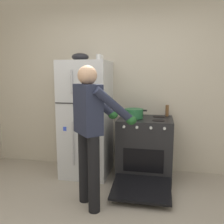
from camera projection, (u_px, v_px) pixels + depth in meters
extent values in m
cube|color=beige|center=(121.00, 84.00, 3.81)|extent=(6.00, 0.10, 2.70)
cube|color=silver|center=(87.00, 119.00, 3.60)|extent=(0.68, 0.68, 1.69)
cube|color=black|center=(79.00, 103.00, 3.23)|extent=(0.67, 0.01, 0.01)
cylinder|color=#B7B7BC|center=(73.00, 144.00, 3.31)|extent=(0.02, 0.02, 0.61)
cylinder|color=#B7B7BC|center=(71.00, 82.00, 3.18)|extent=(0.02, 0.02, 0.32)
cube|color=yellow|center=(79.00, 122.00, 3.27)|extent=(0.04, 0.01, 0.06)
cube|color=blue|center=(65.00, 129.00, 3.32)|extent=(0.04, 0.01, 0.06)
cube|color=purple|center=(88.00, 156.00, 3.32)|extent=(0.04, 0.01, 0.06)
cube|color=black|center=(145.00, 148.00, 3.50)|extent=(0.76, 0.64, 0.88)
cube|color=black|center=(143.00, 161.00, 3.20)|extent=(0.53, 0.01, 0.32)
cylinder|color=black|center=(132.00, 120.00, 3.32)|extent=(0.17, 0.17, 0.01)
cylinder|color=black|center=(159.00, 121.00, 3.25)|extent=(0.17, 0.17, 0.01)
cylinder|color=black|center=(134.00, 116.00, 3.60)|extent=(0.17, 0.17, 0.01)
cylinder|color=black|center=(159.00, 117.00, 3.53)|extent=(0.17, 0.17, 0.01)
cylinder|color=silver|center=(124.00, 127.00, 3.16)|extent=(0.04, 0.03, 0.04)
cylinder|color=silver|center=(137.00, 127.00, 3.13)|extent=(0.04, 0.03, 0.04)
cylinder|color=silver|center=(151.00, 128.00, 3.10)|extent=(0.04, 0.03, 0.04)
cylinder|color=silver|center=(164.00, 128.00, 3.06)|extent=(0.04, 0.03, 0.04)
cube|color=black|center=(141.00, 188.00, 2.97)|extent=(0.72, 0.56, 0.10)
cylinder|color=black|center=(84.00, 167.00, 2.84)|extent=(0.13, 0.13, 0.86)
cylinder|color=black|center=(94.00, 174.00, 2.62)|extent=(0.13, 0.13, 0.86)
cube|color=#23283D|center=(88.00, 109.00, 2.62)|extent=(0.39, 0.40, 0.54)
sphere|color=tan|center=(87.00, 75.00, 2.57)|extent=(0.21, 0.21, 0.21)
sphere|color=#323232|center=(87.00, 79.00, 2.57)|extent=(0.15, 0.15, 0.15)
cylinder|color=#23283D|center=(97.00, 102.00, 2.90)|extent=(0.43, 0.39, 0.42)
cylinder|color=#23283D|center=(115.00, 106.00, 2.55)|extent=(0.43, 0.39, 0.42)
ellipsoid|color=#1E5123|center=(113.00, 115.00, 3.03)|extent=(0.12, 0.18, 0.10)
ellipsoid|color=#1E5123|center=(131.00, 120.00, 2.69)|extent=(0.12, 0.18, 0.10)
cylinder|color=#236638|center=(134.00, 114.00, 3.40)|extent=(0.26, 0.26, 0.13)
cube|color=black|center=(123.00, 110.00, 3.42)|extent=(0.05, 0.03, 0.02)
cube|color=black|center=(145.00, 111.00, 3.36)|extent=(0.05, 0.03, 0.02)
cylinder|color=silver|center=(99.00, 58.00, 3.48)|extent=(0.08, 0.08, 0.10)
torus|color=silver|center=(102.00, 57.00, 3.47)|extent=(0.06, 0.01, 0.06)
cylinder|color=brown|center=(167.00, 111.00, 3.55)|extent=(0.05, 0.05, 0.17)
ellipsoid|color=black|center=(80.00, 57.00, 3.48)|extent=(0.25, 0.25, 0.11)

